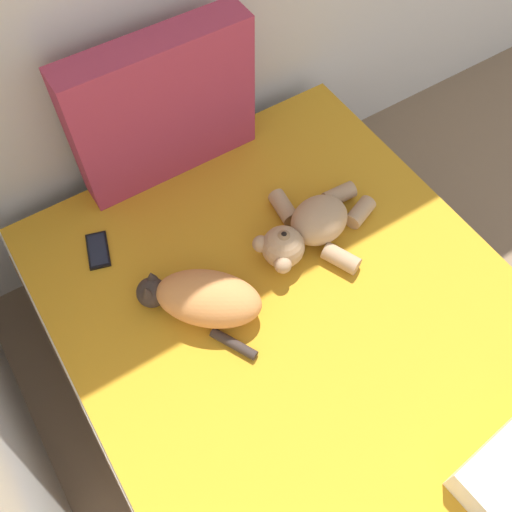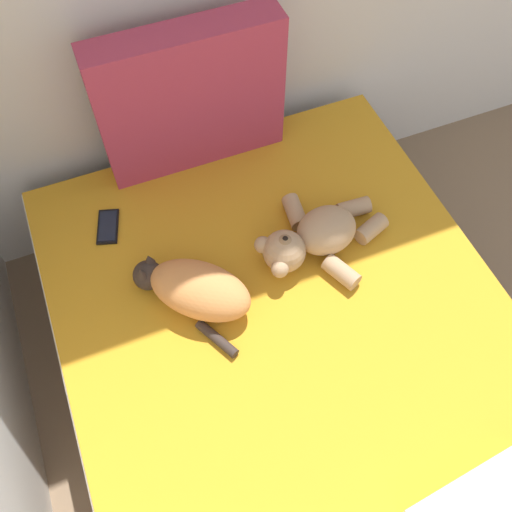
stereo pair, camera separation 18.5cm
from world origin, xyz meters
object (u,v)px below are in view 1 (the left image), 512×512
Objects in this scene: cat at (203,298)px; cell_phone at (98,250)px; patterned_cushion at (163,109)px; bed at (312,368)px; teddy_bear at (309,229)px.

cell_phone is (-0.20, 0.39, -0.07)m from cat.
patterned_cushion reaches higher than cell_phone.
cell_phone is at bearing 123.67° from bed.
cell_phone is at bearing 116.99° from cat.
patterned_cushion is 1.37× the size of teddy_bear.
bed is 4.76× the size of cat.
teddy_bear is at bearing -68.11° from patterned_cushion.
cat reaches higher than cell_phone.
patterned_cushion reaches higher than teddy_bear.
cell_phone is at bearing 151.22° from teddy_bear.
teddy_bear reaches higher than cell_phone.
cell_phone is (-0.64, 0.35, -0.06)m from teddy_bear.
cat is at bearing -108.99° from patterned_cushion.
patterned_cushion is 1.60× the size of cat.
teddy_bear is 0.73m from cell_phone.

